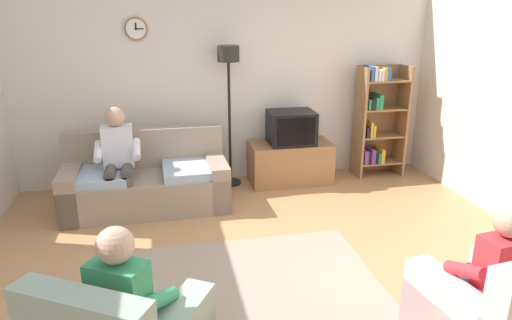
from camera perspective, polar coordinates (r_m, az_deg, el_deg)
The scene contains 12 objects.
ground_plane at distance 4.27m, azimuth 2.39°, elevation -14.07°, with size 12.00×12.00×0.00m, color #B27F51.
back_wall_assembly at distance 6.29m, azimuth -3.40°, elevation 9.70°, with size 6.20×0.17×2.70m.
couch at distance 5.65m, azimuth -13.44°, elevation -2.68°, with size 1.92×0.91×0.90m.
tv_stand at distance 6.31m, azimuth 4.23°, elevation -0.30°, with size 1.10×0.56×0.56m.
tv at distance 6.15m, azimuth 4.40°, elevation 4.05°, with size 0.60×0.49×0.44m.
bookshelf at distance 6.69m, azimuth 14.81°, elevation 4.86°, with size 0.68×0.36×1.56m.
floor_lamp at distance 5.97m, azimuth -3.41°, elevation 10.20°, with size 0.28×0.28×1.85m.
armchair_near_bookshelf at distance 3.67m, azimuth 27.38°, elevation -16.94°, with size 0.91×0.97×0.90m.
area_rug at distance 4.11m, azimuth -0.30°, elevation -15.42°, with size 2.20×1.70×0.01m, color gray.
person_on_couch at distance 5.44m, azimuth -16.79°, elevation 0.52°, with size 0.52×0.54×1.24m.
person_in_left_armchair at distance 3.02m, azimuth -15.40°, elevation -16.19°, with size 0.61×0.63×1.12m.
person_in_right_armchair at distance 3.56m, azimuth 27.09°, elevation -12.06°, with size 0.55×0.57×1.12m.
Camera 1 is at (-0.90, -3.50, 2.28)m, focal length 32.20 mm.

